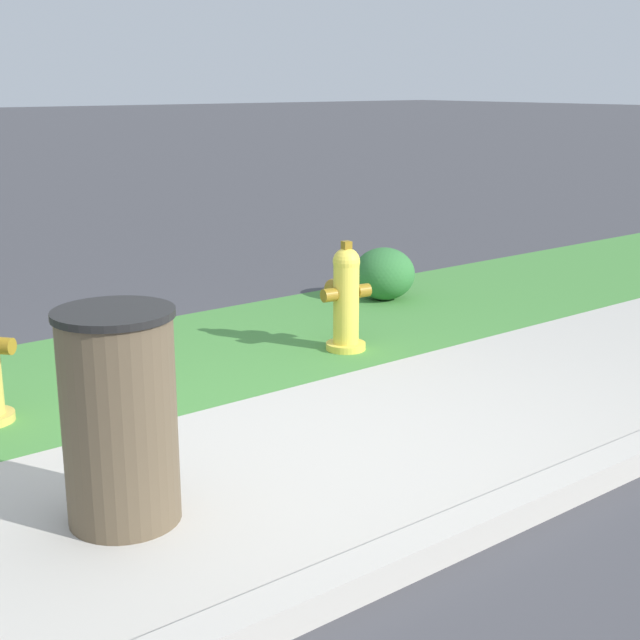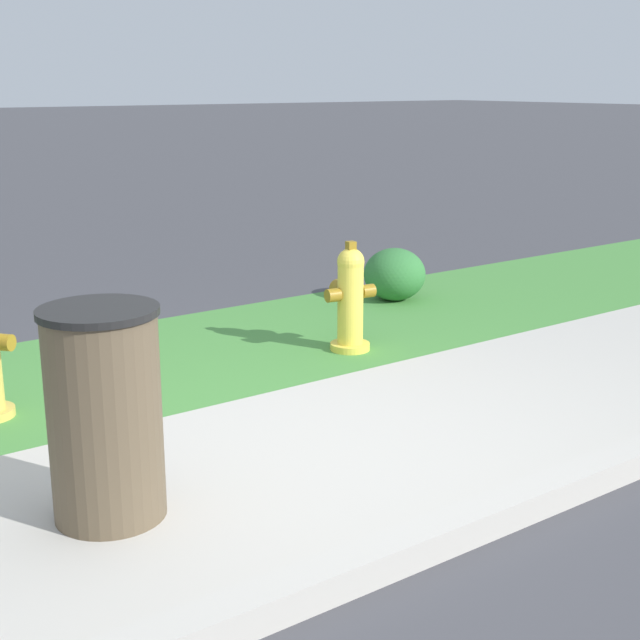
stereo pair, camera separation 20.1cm
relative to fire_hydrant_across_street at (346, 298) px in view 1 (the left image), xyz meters
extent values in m
plane|color=#424247|center=(-1.37, -1.32, -0.36)|extent=(120.00, 120.00, 0.00)
cube|color=#BCB7AD|center=(-1.37, -1.32, -0.35)|extent=(18.00, 1.80, 0.01)
cube|color=#47893D|center=(-1.37, 0.53, -0.35)|extent=(18.00, 1.89, 0.01)
cube|color=#BCB7AD|center=(-1.37, -2.30, -0.30)|extent=(18.00, 0.16, 0.12)
cylinder|color=olive|center=(-2.26, 0.05, 0.08)|extent=(0.13, 0.13, 0.09)
cylinder|color=yellow|center=(0.00, -0.01, -0.33)|extent=(0.27, 0.27, 0.05)
cylinder|color=yellow|center=(0.00, -0.01, -0.03)|extent=(0.17, 0.17, 0.56)
sphere|color=yellow|center=(0.00, -0.01, 0.25)|extent=(0.18, 0.18, 0.18)
cube|color=olive|center=(0.00, -0.01, 0.36)|extent=(0.06, 0.06, 0.06)
cylinder|color=olive|center=(-0.13, 0.01, 0.04)|extent=(0.10, 0.10, 0.09)
cylinder|color=olive|center=(0.13, -0.02, 0.04)|extent=(0.10, 0.10, 0.09)
cylinder|color=olive|center=(0.02, 0.13, 0.04)|extent=(0.13, 0.12, 0.12)
cylinder|color=brown|center=(-2.27, -1.30, 0.08)|extent=(0.46, 0.46, 0.87)
cylinder|color=black|center=(-2.27, -1.30, 0.53)|extent=(0.48, 0.48, 0.03)
ellipsoid|color=#337538|center=(1.17, 0.91, -0.14)|extent=(0.51, 0.51, 0.43)
camera|label=1|loc=(-3.70, -4.42, 1.40)|focal=50.00mm
camera|label=2|loc=(-3.54, -4.54, 1.40)|focal=50.00mm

